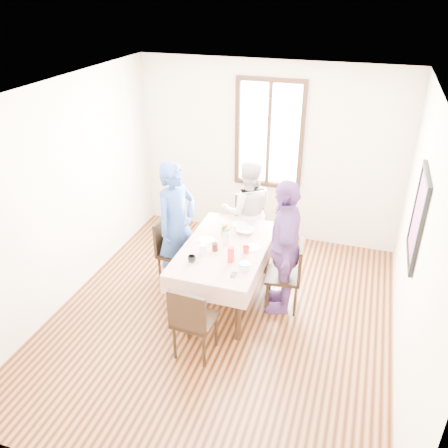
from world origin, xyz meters
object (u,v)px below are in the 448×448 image
(chair_right, at_px, (283,276))
(person_right, at_px, (284,247))
(person_left, at_px, (176,226))
(person_far, at_px, (248,211))
(chair_left, at_px, (176,252))
(dining_table, at_px, (225,273))
(chair_far, at_px, (247,229))
(chair_near, at_px, (195,319))

(chair_right, height_order, person_right, person_right)
(chair_right, bearing_deg, person_left, 79.34)
(person_far, xyz_separation_m, person_right, (0.71, -0.98, 0.10))
(chair_left, height_order, person_left, person_left)
(dining_table, relative_size, chair_far, 1.67)
(person_left, xyz_separation_m, person_right, (1.42, -0.10, 0.00))
(person_right, bearing_deg, chair_left, -105.61)
(person_far, bearing_deg, chair_left, 31.50)
(dining_table, xyz_separation_m, chair_far, (0.00, 1.05, 0.08))
(dining_table, distance_m, chair_right, 0.74)
(person_left, height_order, person_far, person_left)
(person_right, bearing_deg, chair_far, -156.42)
(person_far, bearing_deg, chair_far, -108.98)
(chair_left, xyz_separation_m, person_right, (1.44, -0.10, 0.40))
(dining_table, bearing_deg, chair_right, 3.73)
(chair_near, bearing_deg, person_right, 60.19)
(chair_right, distance_m, person_left, 1.50)
(chair_near, height_order, person_far, person_far)
(person_right, bearing_deg, chair_near, -44.83)
(chair_far, bearing_deg, dining_table, 81.09)
(dining_table, distance_m, chair_left, 0.75)
(chair_left, bearing_deg, chair_near, 35.20)
(chair_near, xyz_separation_m, person_right, (0.71, 1.10, 0.40))
(chair_left, height_order, chair_near, same)
(chair_left, distance_m, person_left, 0.40)
(chair_near, distance_m, person_right, 1.37)
(chair_left, bearing_deg, chair_far, 144.75)
(chair_near, xyz_separation_m, person_left, (-0.71, 1.19, 0.40))
(dining_table, bearing_deg, chair_far, 90.00)
(chair_right, distance_m, chair_near, 1.32)
(chair_right, relative_size, chair_far, 1.00)
(chair_far, height_order, person_right, person_right)
(chair_near, relative_size, person_left, 0.53)
(chair_far, bearing_deg, person_far, 81.09)
(chair_far, height_order, person_left, person_left)
(chair_near, bearing_deg, person_left, 124.03)
(dining_table, distance_m, chair_far, 1.05)
(chair_far, relative_size, person_far, 0.60)
(chair_left, relative_size, person_far, 0.60)
(dining_table, bearing_deg, chair_near, -90.00)
(person_far, bearing_deg, person_left, 32.26)
(person_far, relative_size, person_right, 0.89)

